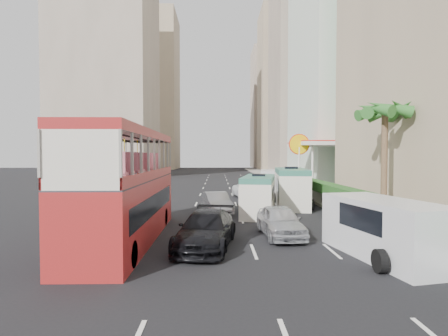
{
  "coord_description": "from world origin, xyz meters",
  "views": [
    {
      "loc": [
        -1.88,
        -16.05,
        3.9
      ],
      "look_at": [
        -1.5,
        4.0,
        3.2
      ],
      "focal_mm": 28.0,
      "sensor_mm": 36.0,
      "label": 1
    }
  ],
  "objects_px": {
    "double_decker_bus": "(128,186)",
    "car_black": "(206,247)",
    "car_silver_lane_b": "(280,236)",
    "car_silver_lane_a": "(217,213)",
    "panel_van_far": "(271,180)",
    "palm_tree": "(384,165)",
    "minibus_near": "(259,195)",
    "minibus_far": "(291,188)",
    "panel_van_near": "(385,229)",
    "van_asset": "(249,198)",
    "shell_station": "(323,166)"
  },
  "relations": [
    {
      "from": "van_asset",
      "to": "shell_station",
      "type": "bearing_deg",
      "value": 27.72
    },
    {
      "from": "car_silver_lane_a",
      "to": "minibus_far",
      "type": "distance_m",
      "value": 6.63
    },
    {
      "from": "panel_van_far",
      "to": "shell_station",
      "type": "bearing_deg",
      "value": 3.02
    },
    {
      "from": "double_decker_bus",
      "to": "van_asset",
      "type": "bearing_deg",
      "value": 66.49
    },
    {
      "from": "panel_van_far",
      "to": "minibus_far",
      "type": "bearing_deg",
      "value": -84.36
    },
    {
      "from": "minibus_far",
      "to": "panel_van_near",
      "type": "relative_size",
      "value": 1.18
    },
    {
      "from": "double_decker_bus",
      "to": "minibus_far",
      "type": "height_order",
      "value": "double_decker_bus"
    },
    {
      "from": "minibus_near",
      "to": "palm_tree",
      "type": "xyz_separation_m",
      "value": [
        6.93,
        -3.1,
        2.1
      ]
    },
    {
      "from": "panel_van_near",
      "to": "car_silver_lane_a",
      "type": "bearing_deg",
      "value": 109.73
    },
    {
      "from": "car_silver_lane_b",
      "to": "panel_van_near",
      "type": "height_order",
      "value": "panel_van_near"
    },
    {
      "from": "car_silver_lane_a",
      "to": "minibus_near",
      "type": "height_order",
      "value": "minibus_near"
    },
    {
      "from": "minibus_near",
      "to": "shell_station",
      "type": "xyz_separation_m",
      "value": [
        9.13,
        15.9,
        1.47
      ]
    },
    {
      "from": "panel_van_far",
      "to": "double_decker_bus",
      "type": "bearing_deg",
      "value": -106.11
    },
    {
      "from": "van_asset",
      "to": "panel_van_far",
      "type": "height_order",
      "value": "panel_van_far"
    },
    {
      "from": "car_black",
      "to": "van_asset",
      "type": "distance_m",
      "value": 17.74
    },
    {
      "from": "car_silver_lane_b",
      "to": "minibus_near",
      "type": "bearing_deg",
      "value": 88.35
    },
    {
      "from": "minibus_near",
      "to": "car_black",
      "type": "bearing_deg",
      "value": -99.79
    },
    {
      "from": "double_decker_bus",
      "to": "palm_tree",
      "type": "bearing_deg",
      "value": 16.16
    },
    {
      "from": "double_decker_bus",
      "to": "minibus_far",
      "type": "bearing_deg",
      "value": 47.45
    },
    {
      "from": "car_silver_lane_b",
      "to": "panel_van_far",
      "type": "distance_m",
      "value": 23.01
    },
    {
      "from": "car_black",
      "to": "panel_van_near",
      "type": "relative_size",
      "value": 0.94
    },
    {
      "from": "double_decker_bus",
      "to": "car_black",
      "type": "bearing_deg",
      "value": -19.37
    },
    {
      "from": "car_silver_lane_a",
      "to": "palm_tree",
      "type": "relative_size",
      "value": 0.66
    },
    {
      "from": "panel_van_near",
      "to": "shell_station",
      "type": "height_order",
      "value": "shell_station"
    },
    {
      "from": "van_asset",
      "to": "car_silver_lane_b",
      "type": "bearing_deg",
      "value": -99.17
    },
    {
      "from": "double_decker_bus",
      "to": "palm_tree",
      "type": "xyz_separation_m",
      "value": [
        13.8,
        4.0,
        0.85
      ]
    },
    {
      "from": "panel_van_near",
      "to": "panel_van_far",
      "type": "height_order",
      "value": "panel_van_far"
    },
    {
      "from": "car_silver_lane_b",
      "to": "shell_station",
      "type": "height_order",
      "value": "shell_station"
    },
    {
      "from": "car_silver_lane_b",
      "to": "panel_van_far",
      "type": "xyz_separation_m",
      "value": [
        3.04,
        22.78,
        1.13
      ]
    },
    {
      "from": "car_silver_lane_a",
      "to": "van_asset",
      "type": "xyz_separation_m",
      "value": [
        2.95,
        8.44,
        0.0
      ]
    },
    {
      "from": "car_black",
      "to": "palm_tree",
      "type": "height_order",
      "value": "palm_tree"
    },
    {
      "from": "minibus_far",
      "to": "shell_station",
      "type": "distance_m",
      "value": 13.85
    },
    {
      "from": "double_decker_bus",
      "to": "van_asset",
      "type": "relative_size",
      "value": 2.21
    },
    {
      "from": "panel_van_near",
      "to": "palm_tree",
      "type": "distance_m",
      "value": 7.97
    },
    {
      "from": "palm_tree",
      "to": "panel_van_far",
      "type": "bearing_deg",
      "value": 100.52
    },
    {
      "from": "palm_tree",
      "to": "minibus_near",
      "type": "bearing_deg",
      "value": 155.87
    },
    {
      "from": "minibus_near",
      "to": "shell_station",
      "type": "height_order",
      "value": "shell_station"
    },
    {
      "from": "car_silver_lane_b",
      "to": "panel_van_near",
      "type": "distance_m",
      "value": 5.03
    },
    {
      "from": "car_silver_lane_b",
      "to": "car_silver_lane_a",
      "type": "bearing_deg",
      "value": 109.55
    },
    {
      "from": "minibus_far",
      "to": "van_asset",
      "type": "bearing_deg",
      "value": 123.83
    },
    {
      "from": "car_silver_lane_a",
      "to": "palm_tree",
      "type": "xyz_separation_m",
      "value": [
        9.73,
        -3.69,
        3.38
      ]
    },
    {
      "from": "car_silver_lane_b",
      "to": "palm_tree",
      "type": "xyz_separation_m",
      "value": [
        6.65,
        3.34,
        3.38
      ]
    },
    {
      "from": "panel_van_far",
      "to": "palm_tree",
      "type": "distance_m",
      "value": 19.9
    },
    {
      "from": "shell_station",
      "to": "van_asset",
      "type": "bearing_deg",
      "value": -142.61
    },
    {
      "from": "van_asset",
      "to": "shell_station",
      "type": "xyz_separation_m",
      "value": [
        8.98,
        6.86,
        2.75
      ]
    },
    {
      "from": "minibus_near",
      "to": "minibus_far",
      "type": "relative_size",
      "value": 0.88
    },
    {
      "from": "car_silver_lane_a",
      "to": "panel_van_near",
      "type": "distance_m",
      "value": 12.45
    },
    {
      "from": "minibus_far",
      "to": "palm_tree",
      "type": "relative_size",
      "value": 1.02
    },
    {
      "from": "panel_van_near",
      "to": "minibus_far",
      "type": "bearing_deg",
      "value": 81.4
    },
    {
      "from": "minibus_far",
      "to": "panel_van_near",
      "type": "distance_m",
      "value": 13.6
    }
  ]
}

